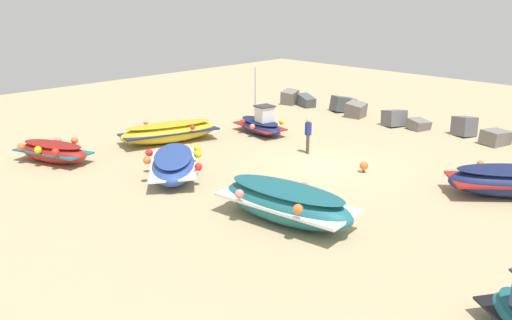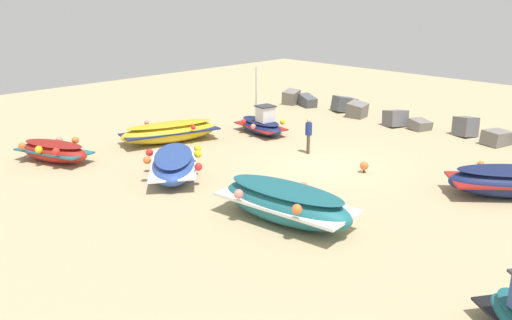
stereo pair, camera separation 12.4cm
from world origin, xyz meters
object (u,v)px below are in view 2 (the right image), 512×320
at_px(fishing_boat_0, 261,124).
at_px(fishing_boat_3, 285,203).
at_px(fishing_boat_2, 54,151).
at_px(fishing_boat_1, 510,181).
at_px(mooring_buoy_0, 364,166).
at_px(person_walking, 309,133).
at_px(fishing_boat_6, 174,164).
at_px(fishing_boat_4, 170,132).

bearing_deg(fishing_boat_0, fishing_boat_3, -31.17).
bearing_deg(fishing_boat_2, fishing_boat_1, -166.77).
bearing_deg(mooring_buoy_0, fishing_boat_0, 169.01).
height_order(fishing_boat_2, fishing_boat_3, fishing_boat_3).
height_order(fishing_boat_1, person_walking, person_walking).
xyz_separation_m(fishing_boat_2, fishing_boat_3, (11.82, 2.57, 0.18)).
distance_m(fishing_boat_2, fishing_boat_6, 6.12).
distance_m(fishing_boat_1, fishing_boat_4, 15.88).
bearing_deg(fishing_boat_0, fishing_boat_2, -97.03).
bearing_deg(fishing_boat_4, fishing_boat_2, 5.95).
distance_m(fishing_boat_4, person_walking, 7.19).
relative_size(fishing_boat_6, person_walking, 2.64).
bearing_deg(mooring_buoy_0, fishing_boat_3, -80.50).
xyz_separation_m(fishing_boat_0, person_walking, (4.17, -1.02, 0.48)).
distance_m(fishing_boat_4, mooring_buoy_0, 10.23).
bearing_deg(fishing_boat_4, person_walking, 135.32).
height_order(fishing_boat_1, fishing_boat_3, fishing_boat_3).
bearing_deg(fishing_boat_2, person_walking, -147.75).
relative_size(fishing_boat_1, fishing_boat_6, 1.01).
bearing_deg(fishing_boat_6, fishing_boat_2, -116.89).
relative_size(fishing_boat_0, fishing_boat_1, 0.78).
xyz_separation_m(fishing_boat_0, fishing_boat_1, (13.09, 0.13, 0.10)).
relative_size(fishing_boat_6, mooring_buoy_0, 9.25).
relative_size(fishing_boat_1, fishing_boat_4, 0.84).
bearing_deg(fishing_boat_1, fishing_boat_4, 154.51).
relative_size(person_walking, mooring_buoy_0, 3.51).
bearing_deg(fishing_boat_0, fishing_boat_6, -62.33).
bearing_deg(mooring_buoy_0, fishing_boat_1, 16.60).
bearing_deg(fishing_boat_0, person_walking, -3.64).
xyz_separation_m(fishing_boat_1, fishing_boat_3, (-4.39, -7.74, 0.08)).
bearing_deg(mooring_buoy_0, fishing_boat_6, -130.73).
relative_size(fishing_boat_3, mooring_buoy_0, 10.56).
distance_m(fishing_boat_6, person_walking, 6.82).
relative_size(fishing_boat_3, fishing_boat_4, 0.96).
distance_m(fishing_boat_3, fishing_boat_6, 6.28).
xyz_separation_m(fishing_boat_3, fishing_boat_6, (-6.28, 0.02, -0.12)).
height_order(fishing_boat_2, mooring_buoy_0, fishing_boat_2).
xyz_separation_m(fishing_boat_0, fishing_boat_3, (8.69, -7.62, 0.18)).
height_order(fishing_boat_0, person_walking, fishing_boat_0).
bearing_deg(fishing_boat_0, fishing_boat_1, 10.60).
height_order(fishing_boat_1, mooring_buoy_0, fishing_boat_1).
bearing_deg(person_walking, fishing_boat_2, 4.47).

